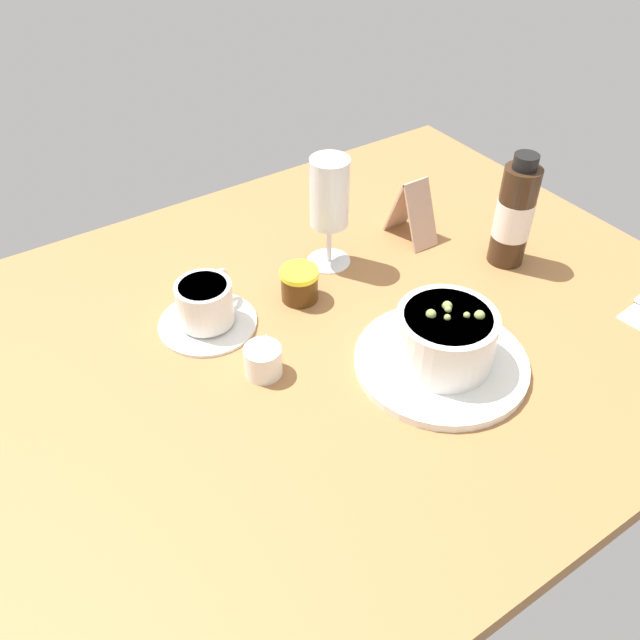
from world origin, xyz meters
The scene contains 8 objects.
ground_plane centered at (0.00, 0.00, -1.50)cm, with size 110.00×84.00×3.00cm, color #9E6B3D.
porridge_bowl centered at (8.80, -14.01, 3.83)cm, with size 22.42×22.42×9.23cm.
coffee_cup centered at (-12.57, 10.09, 3.05)cm, with size 13.63×13.63×6.84cm.
creamer_jug centered at (-10.78, -2.31, 2.14)cm, with size 5.28×5.41×4.79cm.
wine_glass centered at (9.71, 13.02, 11.31)cm, with size 6.72×6.72×17.45cm.
jam_jar centered at (1.11, 7.89, 2.51)cm, with size 5.59×5.59×4.96cm.
sauce_bottle_brown centered at (32.86, -1.80, 8.13)cm, with size 5.60×5.60×17.84cm.
menu_card centered at (24.63, 11.30, 5.12)cm, with size 4.73×8.50×10.39cm.
Camera 1 is at (-38.09, -56.18, 60.70)cm, focal length 37.22 mm.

